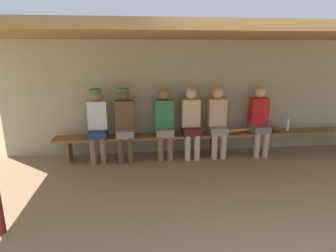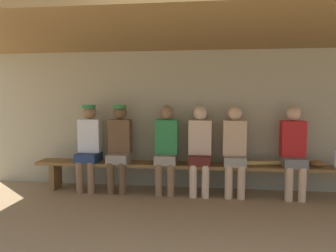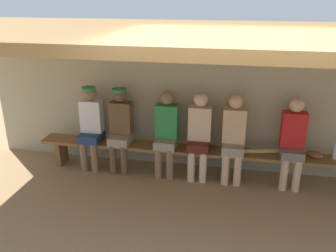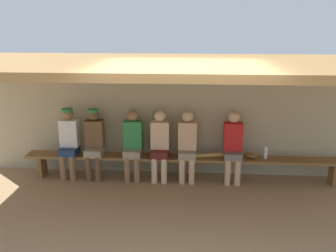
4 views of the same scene
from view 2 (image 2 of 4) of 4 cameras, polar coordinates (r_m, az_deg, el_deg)
The scene contains 12 objects.
ground_plane at distance 3.60m, azimuth 12.52°, elevation -18.99°, with size 24.00×24.00×0.00m, color #9E7F59.
back_wall at distance 5.30m, azimuth 10.71°, elevation 1.07°, with size 8.00×0.20×2.20m, color tan.
dugout_roof at distance 4.07m, azimuth 12.19°, elevation 16.27°, with size 8.00×2.80×0.12m, color olive.
bench at distance 4.96m, azimuth 10.91°, elevation -7.55°, with size 6.00×0.36×0.46m.
player_near_post at distance 5.04m, azimuth 21.21°, elevation -3.64°, with size 0.34×0.42×1.34m.
player_in_white at distance 5.07m, azimuth -8.55°, elevation -3.10°, with size 0.34×0.42×1.34m.
player_leftmost at distance 4.89m, azimuth 5.63°, elevation -3.58°, with size 0.34×0.42×1.34m.
player_middle at distance 5.22m, azimuth -13.74°, elevation -2.95°, with size 0.34×0.42×1.34m.
player_in_blue at distance 4.92m, azimuth -0.30°, elevation -3.48°, with size 0.34×0.42×1.34m.
player_with_sunglasses at distance 4.90m, azimuth 11.64°, elevation -3.63°, with size 0.34×0.42×1.34m.
baseball_glove_worn at distance 5.19m, azimuth 24.67°, elevation -6.01°, with size 0.24×0.17×0.09m, color brown.
baseball_bat at distance 4.97m, azimuth 15.37°, elevation -6.34°, with size 0.07×0.07×0.87m, color tan.
Camera 2 is at (-0.34, -3.28, 1.46)m, focal length 34.61 mm.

